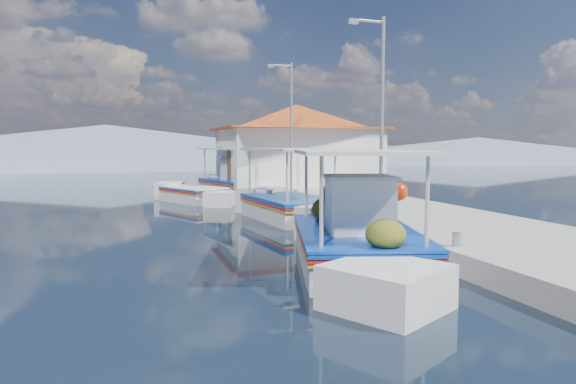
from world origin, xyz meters
name	(u,v)px	position (x,y,z in m)	size (l,w,h in m)	color
ground	(251,253)	(0.00, 0.00, 0.00)	(160.00, 160.00, 0.00)	black
quay	(362,207)	(5.90, 6.00, 0.25)	(5.00, 44.00, 0.50)	gray
bollards	(319,200)	(3.80, 5.25, 0.65)	(0.20, 17.20, 0.30)	#A5A8AD
main_caique	(353,241)	(1.85, -1.96, 0.54)	(3.99, 8.27, 2.83)	silver
caique_green_canopy	(289,208)	(2.64, 5.21, 0.42)	(2.84, 7.51, 2.83)	silver
caique_blue_hull	(194,196)	(0.11, 11.99, 0.29)	(3.36, 5.47, 1.07)	silver
caique_far	(234,185)	(2.69, 15.31, 0.51)	(3.60, 7.66, 2.77)	silver
harbor_building	(296,143)	(6.20, 15.00, 2.78)	(10.49, 10.49, 4.40)	silver
lamp_post_near	(379,106)	(4.51, 2.00, 3.85)	(1.21, 0.14, 6.00)	#A5A8AD
lamp_post_far	(289,120)	(4.51, 11.00, 3.85)	(1.21, 0.14, 6.00)	#A5A8AD
mountain_ridge	(200,150)	(6.54, 56.00, 2.04)	(171.40, 96.00, 5.50)	slate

